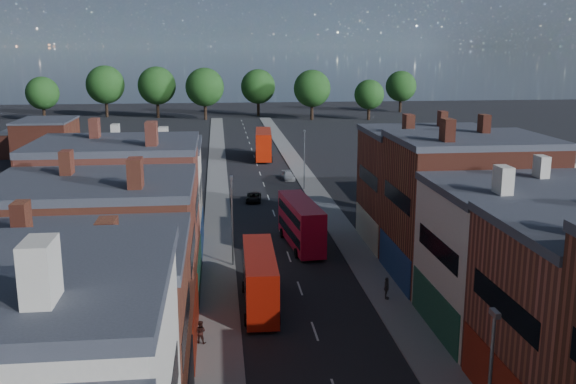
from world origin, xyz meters
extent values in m
cube|color=gray|center=(-6.50, 50.00, 0.06)|extent=(3.00, 200.00, 0.12)
cube|color=gray|center=(6.50, 50.00, 0.06)|extent=(3.00, 200.00, 0.12)
cube|color=maroon|center=(-14.00, 0.00, 5.93)|extent=(12.00, 80.00, 11.86)
cube|color=slate|center=(5.20, 0.00, 8.00)|extent=(0.25, 0.70, 0.25)
cylinder|color=slate|center=(-5.20, 30.00, 4.00)|extent=(0.16, 0.16, 8.00)
cube|color=slate|center=(-5.20, 30.00, 8.00)|extent=(0.25, 0.70, 0.25)
cylinder|color=slate|center=(5.20, 60.00, 4.00)|extent=(0.16, 0.16, 8.00)
cube|color=slate|center=(5.20, 60.00, 8.00)|extent=(0.25, 0.70, 0.25)
cube|color=#A41709|center=(-3.44, 20.53, 2.28)|extent=(2.42, 9.87, 3.93)
cube|color=black|center=(-3.44, 20.53, 1.52)|extent=(2.46, 9.09, 0.80)
cube|color=black|center=(-3.44, 20.53, 3.22)|extent=(2.46, 9.09, 0.80)
cylinder|color=black|center=(-4.62, 17.41, 0.45)|extent=(0.28, 0.90, 0.89)
cylinder|color=black|center=(-2.38, 17.37, 0.45)|extent=(0.28, 0.90, 0.89)
cylinder|color=black|center=(-4.50, 23.70, 0.45)|extent=(0.28, 0.90, 0.89)
cylinder|color=black|center=(-2.27, 23.66, 0.45)|extent=(0.28, 0.90, 0.89)
cube|color=red|center=(1.50, 34.98, 2.43)|extent=(3.40, 10.65, 4.19)
cube|color=black|center=(1.50, 34.98, 1.62)|extent=(3.38, 9.82, 0.86)
cube|color=black|center=(1.50, 34.98, 3.42)|extent=(3.38, 9.82, 0.86)
cylinder|color=black|center=(0.65, 31.53, 0.48)|extent=(0.38, 0.97, 0.95)
cylinder|color=black|center=(3.01, 31.77, 0.48)|extent=(0.38, 0.97, 0.95)
cylinder|color=black|center=(-0.01, 38.20, 0.48)|extent=(0.38, 0.97, 0.95)
cylinder|color=black|center=(2.35, 38.43, 0.48)|extent=(0.38, 0.97, 0.95)
cube|color=#BA1D08|center=(1.50, 85.04, 2.63)|extent=(3.33, 11.49, 4.54)
cube|color=black|center=(1.50, 85.04, 1.75)|extent=(3.33, 10.59, 0.93)
cube|color=black|center=(1.50, 85.04, 3.71)|extent=(3.33, 10.59, 0.93)
cylinder|color=black|center=(-0.03, 81.50, 0.52)|extent=(0.38, 1.05, 1.03)
cylinder|color=black|center=(2.54, 81.33, 0.52)|extent=(0.38, 1.05, 1.03)
cylinder|color=black|center=(0.46, 88.74, 0.52)|extent=(0.38, 1.05, 1.03)
cylinder|color=black|center=(3.03, 88.57, 0.52)|extent=(0.38, 1.05, 1.03)
imported|color=black|center=(-2.01, 53.93, 0.55)|extent=(2.19, 4.09, 1.09)
imported|color=silver|center=(3.80, 66.93, 0.57)|extent=(1.81, 3.99, 1.13)
imported|color=#381B16|center=(-7.70, 14.87, 0.89)|extent=(0.84, 0.65, 1.53)
imported|color=#59524C|center=(6.27, 20.86, 0.99)|extent=(0.75, 1.11, 1.74)
camera|label=1|loc=(-6.24, -24.12, 19.00)|focal=40.00mm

